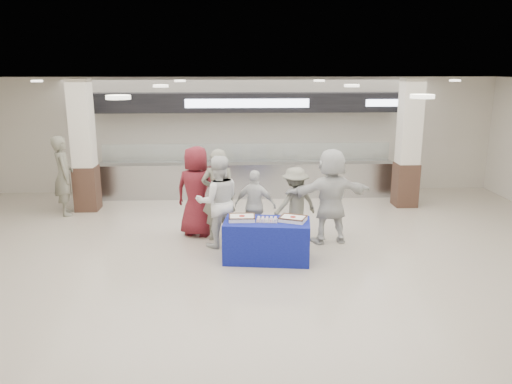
{
  "coord_description": "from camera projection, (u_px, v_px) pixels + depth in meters",
  "views": [
    {
      "loc": [
        -0.4,
        -7.97,
        3.45
      ],
      "look_at": [
        0.06,
        1.6,
        1.05
      ],
      "focal_mm": 35.0,
      "sensor_mm": 36.0,
      "label": 1
    }
  ],
  "objects": [
    {
      "name": "column_left",
      "position": [
        84.0,
        149.0,
        12.09
      ],
      "size": [
        0.55,
        0.55,
        3.2
      ],
      "color": "#39231A",
      "rests_on": "ground"
    },
    {
      "name": "soldier_a",
      "position": [
        219.0,
        195.0,
        10.07
      ],
      "size": [
        0.7,
        0.46,
        1.89
      ],
      "primitive_type": "imported",
      "rotation": [
        0.0,
        0.0,
        3.13
      ],
      "color": "slate",
      "rests_on": "ground"
    },
    {
      "name": "serving_line",
      "position": [
        247.0,
        154.0,
        13.52
      ],
      "size": [
        8.7,
        0.85,
        2.8
      ],
      "color": "#ADAFB4",
      "rests_on": "ground"
    },
    {
      "name": "soldier_b",
      "position": [
        295.0,
        204.0,
        10.16
      ],
      "size": [
        1.12,
        0.91,
        1.51
      ],
      "primitive_type": "imported",
      "rotation": [
        0.0,
        0.0,
        3.56
      ],
      "color": "slate",
      "rests_on": "ground"
    },
    {
      "name": "column_right",
      "position": [
        408.0,
        146.0,
        12.46
      ],
      "size": [
        0.55,
        0.55,
        3.2
      ],
      "color": "#39231A",
      "rests_on": "ground"
    },
    {
      "name": "display_table",
      "position": [
        267.0,
        240.0,
        9.12
      ],
      "size": [
        1.64,
        0.98,
        0.75
      ],
      "primitive_type": "cube",
      "rotation": [
        0.0,
        0.0,
        -0.13
      ],
      "color": "navy",
      "rests_on": "ground"
    },
    {
      "name": "chef_short",
      "position": [
        255.0,
        206.0,
        10.09
      ],
      "size": [
        0.92,
        0.6,
        1.46
      ],
      "primitive_type": "imported",
      "rotation": [
        0.0,
        0.0,
        2.84
      ],
      "color": "white",
      "rests_on": "ground"
    },
    {
      "name": "civilian_white",
      "position": [
        331.0,
        196.0,
        9.92
      ],
      "size": [
        1.85,
        0.84,
        1.93
      ],
      "primitive_type": "imported",
      "rotation": [
        0.0,
        0.0,
        3.3
      ],
      "color": "silver",
      "rests_on": "ground"
    },
    {
      "name": "soldier_bg",
      "position": [
        64.0,
        176.0,
        11.83
      ],
      "size": [
        0.68,
        0.81,
        1.9
      ],
      "primitive_type": "imported",
      "rotation": [
        0.0,
        0.0,
        1.94
      ],
      "color": "slate",
      "rests_on": "ground"
    },
    {
      "name": "sheet_cake_left",
      "position": [
        242.0,
        217.0,
        9.06
      ],
      "size": [
        0.48,
        0.38,
        0.1
      ],
      "color": "white",
      "rests_on": "display_table"
    },
    {
      "name": "civilian_maroon",
      "position": [
        197.0,
        191.0,
        10.35
      ],
      "size": [
        1.08,
        0.89,
        1.9
      ],
      "primitive_type": "imported",
      "rotation": [
        0.0,
        0.0,
        2.78
      ],
      "color": "maroon",
      "rests_on": "ground"
    },
    {
      "name": "cupcake_tray",
      "position": [
        267.0,
        219.0,
        9.01
      ],
      "size": [
        0.41,
        0.33,
        0.06
      ],
      "color": "#A6A6AB",
      "rests_on": "display_table"
    },
    {
      "name": "chef_tall",
      "position": [
        218.0,
        202.0,
        9.71
      ],
      "size": [
        1.0,
        0.84,
        1.82
      ],
      "primitive_type": "imported",
      "rotation": [
        0.0,
        0.0,
        3.33
      ],
      "color": "white",
      "rests_on": "ground"
    },
    {
      "name": "sheet_cake_right",
      "position": [
        293.0,
        218.0,
        9.01
      ],
      "size": [
        0.56,
        0.5,
        0.1
      ],
      "color": "white",
      "rests_on": "display_table"
    },
    {
      "name": "ground",
      "position": [
        257.0,
        274.0,
        8.58
      ],
      "size": [
        14.0,
        14.0,
        0.0
      ],
      "primitive_type": "plane",
      "color": "#BCB2A0",
      "rests_on": "ground"
    }
  ]
}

